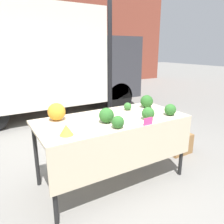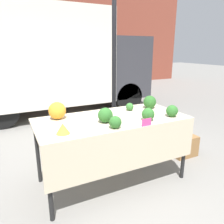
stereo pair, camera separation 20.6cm
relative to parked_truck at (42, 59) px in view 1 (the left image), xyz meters
name	(u,v)px [view 1 (the left image)]	position (x,y,z in m)	size (l,w,h in m)	color
ground_plane	(112,179)	(-0.10, -3.88, -1.47)	(40.00, 40.00, 0.00)	gray
building_facade	(12,30)	(-0.10, 4.40, 1.01)	(16.00, 0.60, 4.97)	brown
tent_pole	(110,74)	(0.31, -3.11, -0.11)	(0.07, 0.07, 2.73)	black
parked_truck	(42,59)	(0.00, 0.00, 0.00)	(4.85, 2.29, 2.75)	silver
market_table	(115,128)	(-0.10, -3.95, -0.68)	(1.93, 0.91, 0.90)	beige
orange_cauliflower	(57,112)	(-0.73, -3.60, -0.47)	(0.22, 0.22, 0.22)	orange
romanesco_head	(66,130)	(-0.80, -4.13, -0.52)	(0.14, 0.14, 0.11)	#93B238
broccoli_head_0	(147,101)	(0.62, -3.69, -0.48)	(0.19, 0.19, 0.19)	#285B23
broccoli_head_1	(148,113)	(0.26, -4.16, -0.49)	(0.16, 0.16, 0.16)	#2D6628
broccoli_head_2	(128,106)	(0.29, -3.67, -0.52)	(0.11, 0.11, 0.11)	#336B2D
broccoli_head_3	(106,115)	(-0.25, -3.99, -0.48)	(0.18, 0.18, 0.18)	#2D6628
broccoli_head_4	(170,110)	(0.63, -4.16, -0.50)	(0.15, 0.15, 0.15)	#2D6628
broccoli_head_5	(118,122)	(-0.23, -4.22, -0.50)	(0.14, 0.14, 0.14)	#2D6628
price_sign	(148,121)	(0.12, -4.32, -0.53)	(0.13, 0.01, 0.09)	#E53D84
produce_crate	(178,143)	(1.31, -3.75, -1.30)	(0.41, 0.32, 0.35)	olive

